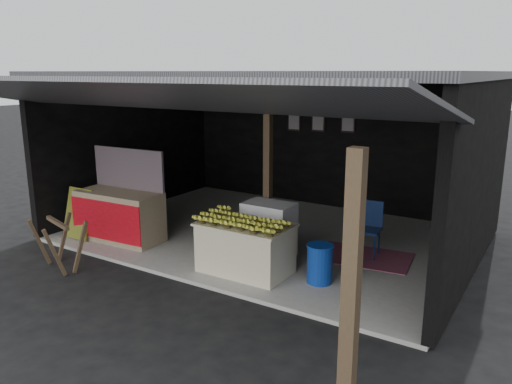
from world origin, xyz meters
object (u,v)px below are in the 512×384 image
Objects in this scene: plastic_chair at (368,223)px; water_barrel at (320,265)px; white_crate at (269,229)px; banana_table at (245,248)px; sawhorse at (59,239)px; neighbor_stall at (120,213)px.

water_barrel is at bearing -103.17° from plastic_chair.
white_crate is 0.99× the size of plastic_chair.
sawhorse is at bearing -153.17° from banana_table.
banana_table is at bearing 43.80° from sawhorse.
banana_table is 2.90m from sawhorse.
white_crate reaches higher than sawhorse.
plastic_chair is (1.36, 0.91, 0.09)m from white_crate.
white_crate is at bearing 11.91° from neighbor_stall.
banana_table is 1.15m from water_barrel.
sawhorse is at bearing -87.21° from neighbor_stall.
neighbor_stall is at bearing -164.00° from plastic_chair.
neighbor_stall is 1.40m from sawhorse.
sawhorse is at bearing -148.13° from plastic_chair.
banana_table is 2.73m from neighbor_stall.
sawhorse is 4.01m from water_barrel.
water_barrel is (1.12, 0.24, -0.11)m from banana_table.
neighbor_stall is 3.01× the size of water_barrel.
plastic_chair is at bearing 18.75° from neighbor_stall.
neighbor_stall reaches higher than water_barrel.
water_barrel is at bearing -0.79° from neighbor_stall.
neighbor_stall is at bearing 112.62° from sawhorse.
neighbor_stall reaches higher than banana_table.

